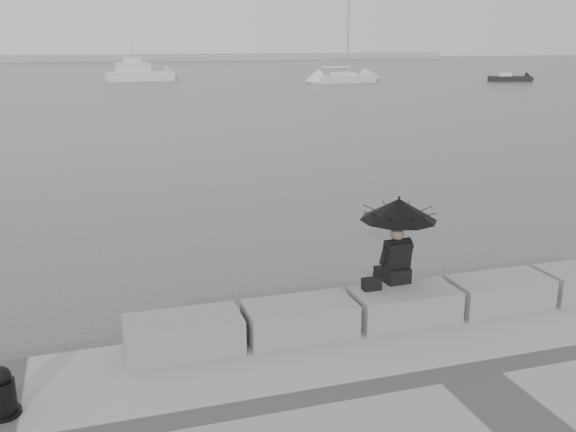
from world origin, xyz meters
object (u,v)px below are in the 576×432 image
object	(u,v)px
mooring_bollard	(2,395)
sailboat_right	(344,78)
motor_cruiser	(140,74)
seated_person	(398,220)
small_motorboat	(510,78)

from	to	relation	value
mooring_bollard	sailboat_right	size ratio (longest dim) A/B	0.05
motor_cruiser	seated_person	bearing A→B (deg)	-96.19
small_motorboat	motor_cruiser	bearing A→B (deg)	178.73
seated_person	motor_cruiser	bearing A→B (deg)	85.15
mooring_bollard	motor_cruiser	bearing A→B (deg)	83.87
sailboat_right	seated_person	bearing A→B (deg)	-123.78
mooring_bollard	sailboat_right	world-z (taller)	sailboat_right
seated_person	motor_cruiser	distance (m)	72.29
seated_person	small_motorboat	world-z (taller)	seated_person
sailboat_right	motor_cruiser	size ratio (longest dim) A/B	1.58
seated_person	mooring_bollard	bearing A→B (deg)	-169.77
seated_person	small_motorboat	distance (m)	73.84
mooring_bollard	small_motorboat	world-z (taller)	mooring_bollard
sailboat_right	small_motorboat	xyz separation A→B (m)	(20.20, -3.49, -0.20)
seated_person	mooring_bollard	distance (m)	5.93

